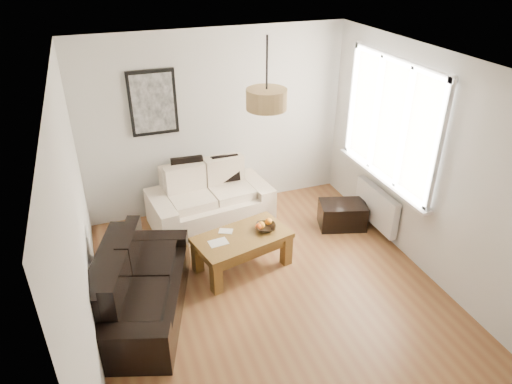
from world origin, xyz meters
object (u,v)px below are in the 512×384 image
object	(u,v)px
ottoman	(342,215)
loveseat_cream	(210,197)
sofa_leather	(140,284)
coffee_table	(242,251)

from	to	relation	value
ottoman	loveseat_cream	bearing A→B (deg)	156.69
loveseat_cream	sofa_leather	size ratio (longest dim) A/B	0.95
loveseat_cream	ottoman	xyz separation A→B (m)	(1.71, -0.74, -0.23)
coffee_table	ottoman	world-z (taller)	coffee_table
sofa_leather	ottoman	distance (m)	2.99
ottoman	coffee_table	bearing A→B (deg)	-165.92
loveseat_cream	sofa_leather	distance (m)	1.92
loveseat_cream	sofa_leather	bearing A→B (deg)	-134.32
sofa_leather	coffee_table	xyz separation A→B (m)	(1.26, 0.38, -0.14)
sofa_leather	ottoman	bearing A→B (deg)	-56.63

